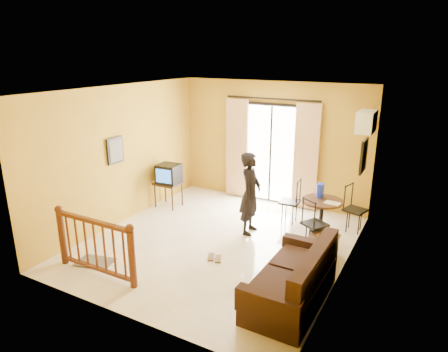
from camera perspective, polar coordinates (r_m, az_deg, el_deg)
The scene contains 19 objects.
ground at distance 7.56m, azimuth -0.77°, elevation -9.44°, with size 5.00×5.00×0.00m, color beige.
room_shell at distance 6.96m, azimuth -0.83°, elevation 3.17°, with size 5.00×5.00×5.00m.
balcony_door at distance 9.22m, azimuth 6.67°, elevation 3.29°, with size 2.25×0.14×2.46m.
tv_table at distance 9.15m, azimuth -7.96°, elevation -1.38°, with size 0.57×0.48×0.57m.
television at distance 9.04m, azimuth -7.89°, elevation 0.34°, with size 0.51×0.47×0.43m.
picture_left at distance 8.15m, azimuth -15.26°, elevation 3.55°, with size 0.05×0.42×0.52m.
dining_table at distance 8.00m, azimuth 13.80°, elevation -4.32°, with size 0.80×0.80×0.67m.
water_jug at distance 8.04m, azimuth 13.58°, elevation -2.03°, with size 0.15×0.15×0.28m, color #1527CC.
serving_tray at distance 7.81m, azimuth 15.22°, elevation -3.77°, with size 0.28×0.18×0.02m, color beige.
dining_chairs at distance 8.14m, azimuth 13.26°, elevation -7.89°, with size 1.74×1.55×0.95m.
air_conditioner at distance 8.02m, azimuth 19.63°, elevation 7.33°, with size 0.31×0.60×0.40m.
botanical_print at distance 7.47m, azimuth 19.32°, elevation 2.74°, with size 0.05×0.50×0.60m.
coffee_table at distance 6.98m, azimuth 13.52°, elevation -10.01°, with size 0.48×0.87×0.39m.
bowl at distance 7.00m, azimuth 13.84°, elevation -8.49°, with size 0.19×0.19×0.06m, color #503A1B.
sofa at distance 5.85m, azimuth 10.07°, elevation -14.74°, with size 0.87×1.84×0.88m.
standing_person at distance 7.67m, azimuth 3.78°, elevation -2.49°, with size 0.59×0.39×1.62m, color black.
stair_balustrade at distance 6.63m, azimuth -17.99°, elevation -8.99°, with size 1.63×0.13×1.04m.
doormat at distance 7.23m, azimuth -17.93°, elevation -11.61°, with size 0.60×0.40×0.02m, color #564F45.
sandals at distance 7.01m, azimuth -1.36°, elevation -11.63°, with size 0.34×0.27×0.03m.
Camera 1 is at (3.33, -5.87, 3.41)m, focal length 32.00 mm.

